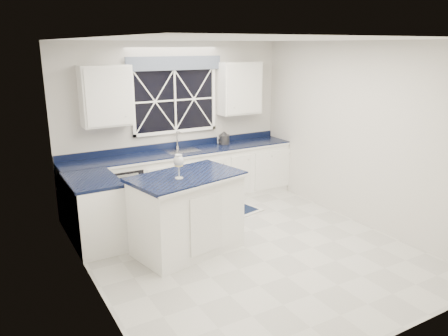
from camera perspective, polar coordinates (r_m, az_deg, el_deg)
ground at (r=5.98m, az=2.88°, el=-10.38°), size 4.50×4.50×0.00m
back_wall at (r=7.46m, az=-6.46°, el=5.78°), size 4.00×0.10×2.70m
base_cabinets at (r=7.14m, az=-7.15°, el=-2.17°), size 3.99×1.60×0.90m
countertop at (r=7.28m, az=-5.40°, el=2.10°), size 3.98×0.64×0.04m
dishwasher at (r=7.06m, az=-13.42°, el=-3.04°), size 0.60×0.58×0.82m
window at (r=7.35m, az=-6.43°, el=9.41°), size 1.65×0.09×1.26m
upper_cabinets at (r=7.23m, az=-6.04°, el=9.87°), size 3.10×0.34×0.90m
faucet at (r=7.42m, az=-6.07°, el=3.75°), size 0.05×0.20×0.30m
island at (r=5.74m, az=-4.86°, el=-5.87°), size 1.54×1.10×1.04m
rug at (r=7.11m, az=-0.08°, el=-5.87°), size 1.30×0.95×0.02m
kettle at (r=7.73m, az=-0.02°, el=3.93°), size 0.30×0.25×0.23m
wine_glass at (r=5.38m, az=-5.94°, el=0.79°), size 0.13×0.13×0.30m
soap_bottle at (r=7.78m, az=-0.45°, el=3.96°), size 0.11×0.11×0.20m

